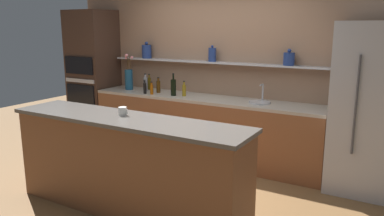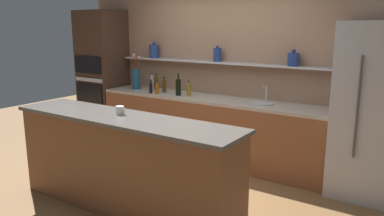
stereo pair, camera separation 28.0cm
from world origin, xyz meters
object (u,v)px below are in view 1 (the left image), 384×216
Objects in this scene: bottle_sauce_1 at (152,89)px; bottle_sauce_7 at (145,87)px; sink_fixture at (260,101)px; bottle_wine_3 at (173,87)px; bottle_oil_6 at (149,83)px; coffee_mug at (123,111)px; refrigerator at (375,110)px; bottle_spirit_2 at (146,84)px; flower_vase at (129,78)px; bottle_oil_5 at (184,90)px; oven_tower at (94,76)px; bottle_sauce_0 at (145,89)px; bottle_spirit_4 at (158,86)px.

bottle_sauce_7 is (-0.20, 0.09, 0.00)m from bottle_sauce_1.
bottle_wine_3 is at bearing -175.04° from sink_fixture.
bottle_oil_6 is at bearing 111.19° from bottle_sauce_7.
bottle_sauce_1 is at bearing 116.51° from coffee_mug.
refrigerator is at bearing -3.49° from bottle_oil_6.
refrigerator is at bearing -0.67° from bottle_spirit_2.
bottle_sauce_7 reaches higher than bottle_sauce_1.
bottle_sauce_1 is (0.58, -0.18, -0.11)m from flower_vase.
bottle_oil_5 is (-2.53, -0.02, 0.02)m from refrigerator.
bottle_oil_5 is 0.70m from bottle_sauce_7.
flower_vase is at bearing 127.75° from coffee_mug.
bottle_wine_3 is at bearing -22.73° from bottle_oil_6.
bottle_spirit_2 is (0.34, -0.01, -0.07)m from flower_vase.
bottle_oil_6 is (-1.94, 0.15, 0.08)m from sink_fixture.
refrigerator is 10.09× the size of bottle_sauce_7.
sink_fixture is 1.84m from bottle_sauce_7.
oven_tower is 1.25m from bottle_sauce_0.
sink_fixture is at bearing 4.96° from bottle_wine_3.
bottle_wine_3 is 1.38× the size of bottle_spirit_4.
bottle_sauce_7 is at bearing -157.74° from bottle_spirit_4.
bottle_spirit_2 is at bearing 170.14° from bottle_wine_3.
flower_vase is at bearing 176.56° from bottle_oil_5.
bottle_wine_3 is at bearing -6.61° from flower_vase.
flower_vase is 2.01× the size of sink_fixture.
bottle_spirit_4 reaches higher than bottle_sauce_0.
refrigerator is 8.77× the size of bottle_oil_5.
refrigerator is 2.83m from coffee_mug.
flower_vase is at bearing 179.15° from bottle_spirit_2.
oven_tower reaches higher than bottle_sauce_7.
bottle_sauce_1 reaches higher than bottle_sauce_0.
oven_tower is 1.11m from bottle_spirit_2.
sink_fixture is 1.78m from bottle_sauce_0.
bottle_oil_6 is (-0.29, 0.34, 0.02)m from bottle_sauce_1.
sink_fixture is 1.14× the size of bottle_oil_6.
bottle_sauce_7 is at bearing -13.42° from flower_vase.
bottle_spirit_4 is at bearing -29.59° from bottle_oil_6.
oven_tower is at bearing 178.19° from bottle_oil_5.
bottle_wine_3 is 0.35m from bottle_spirit_4.
bottle_spirit_4 is at bearing 22.26° from bottle_sauce_7.
flower_vase is 2.28× the size of bottle_oil_6.
bottle_sauce_0 is 0.12m from bottle_sauce_1.
bottle_spirit_4 is 1.95m from coffee_mug.
bottle_oil_5 reaches higher than bottle_sauce_7.
bottle_spirit_2 is at bearing 178.83° from bottle_spirit_4.
bottle_spirit_2 is at bearing 175.40° from bottle_oil_5.
bottle_sauce_0 is (0.46, -0.18, -0.12)m from flower_vase.
flower_vase reaches higher than bottle_sauce_0.
bottle_sauce_1 reaches higher than coffee_mug.
bottle_spirit_4 is 1.23× the size of bottle_sauce_7.
sink_fixture reaches higher than bottle_sauce_1.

